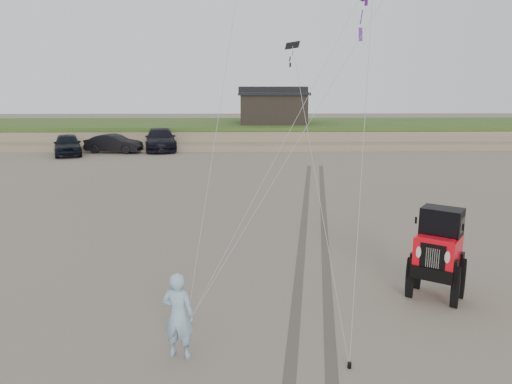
# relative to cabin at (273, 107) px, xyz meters

# --- Properties ---
(ground) EXTENTS (160.00, 160.00, 0.00)m
(ground) POSITION_rel_cabin_xyz_m (-2.00, -37.00, -3.24)
(ground) COLOR #6B6054
(ground) RESTS_ON ground
(dune_ridge) EXTENTS (160.00, 14.25, 1.73)m
(dune_ridge) POSITION_rel_cabin_xyz_m (-2.00, 0.50, -2.42)
(dune_ridge) COLOR #7A6B54
(dune_ridge) RESTS_ON ground
(cabin) EXTENTS (6.40, 5.40, 3.35)m
(cabin) POSITION_rel_cabin_xyz_m (0.00, 0.00, 0.00)
(cabin) COLOR black
(cabin) RESTS_ON dune_ridge
(truck_a) EXTENTS (3.44, 5.15, 1.63)m
(truck_a) POSITION_rel_cabin_xyz_m (-16.20, -8.67, -2.42)
(truck_a) COLOR black
(truck_a) RESTS_ON ground
(truck_b) EXTENTS (4.62, 2.28, 1.46)m
(truck_b) POSITION_rel_cabin_xyz_m (-12.97, -7.49, -2.51)
(truck_b) COLOR black
(truck_b) RESTS_ON ground
(truck_c) EXTENTS (3.51, 6.35, 1.74)m
(truck_c) POSITION_rel_cabin_xyz_m (-9.55, -5.91, -2.37)
(truck_c) COLOR black
(truck_c) RESTS_ON ground
(jeep) EXTENTS (4.69, 5.42, 1.89)m
(jeep) POSITION_rel_cabin_xyz_m (2.31, -35.06, -2.29)
(jeep) COLOR red
(jeep) RESTS_ON ground
(man) EXTENTS (0.74, 0.57, 1.80)m
(man) POSITION_rel_cabin_xyz_m (-3.92, -37.73, -2.34)
(man) COLOR #7EB0C3
(man) RESTS_ON ground
(stake_main) EXTENTS (0.08, 0.08, 0.12)m
(stake_main) POSITION_rel_cabin_xyz_m (-3.93, -36.49, -3.18)
(stake_main) COLOR black
(stake_main) RESTS_ON ground
(stake_aux) EXTENTS (0.08, 0.08, 0.12)m
(stake_aux) POSITION_rel_cabin_xyz_m (-0.55, -38.24, -3.18)
(stake_aux) COLOR black
(stake_aux) RESTS_ON ground
(tire_tracks) EXTENTS (5.22, 29.74, 0.01)m
(tire_tracks) POSITION_rel_cabin_xyz_m (0.00, -29.00, -3.23)
(tire_tracks) COLOR #4C443D
(tire_tracks) RESTS_ON ground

